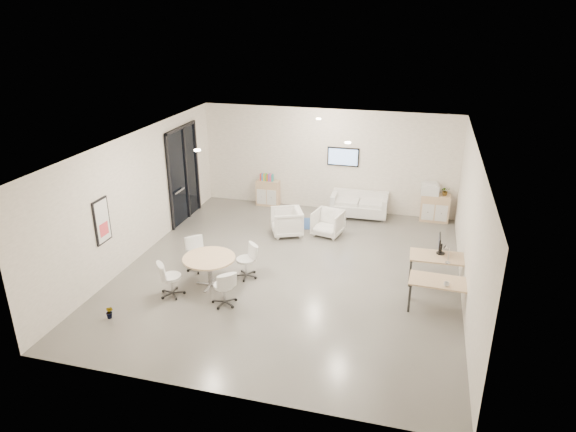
# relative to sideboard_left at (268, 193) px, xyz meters

# --- Properties ---
(room_shell) EXTENTS (9.60, 10.60, 4.80)m
(room_shell) POSITION_rel_sideboard_left_xyz_m (1.89, -4.28, 1.19)
(room_shell) COLOR #5B5953
(room_shell) RESTS_ON ground
(glass_door) EXTENTS (0.09, 1.90, 2.85)m
(glass_door) POSITION_rel_sideboard_left_xyz_m (-2.06, -1.77, 1.09)
(glass_door) COLOR black
(glass_door) RESTS_ON room_shell
(artwork) EXTENTS (0.05, 0.54, 1.04)m
(artwork) POSITION_rel_sideboard_left_xyz_m (-2.08, -5.88, 1.13)
(artwork) COLOR black
(artwork) RESTS_ON room_shell
(wall_tv) EXTENTS (0.98, 0.06, 0.58)m
(wall_tv) POSITION_rel_sideboard_left_xyz_m (2.39, 0.18, 1.34)
(wall_tv) COLOR black
(wall_tv) RESTS_ON room_shell
(ceiling_spots) EXTENTS (3.14, 4.14, 0.03)m
(ceiling_spots) POSITION_rel_sideboard_left_xyz_m (1.69, -3.45, 2.77)
(ceiling_spots) COLOR #FFEAC6
(ceiling_spots) RESTS_ON room_shell
(sideboard_left) EXTENTS (0.74, 0.38, 0.83)m
(sideboard_left) POSITION_rel_sideboard_left_xyz_m (0.00, 0.00, 0.00)
(sideboard_left) COLOR tan
(sideboard_left) RESTS_ON room_shell
(sideboard_right) EXTENTS (0.84, 0.41, 0.84)m
(sideboard_right) POSITION_rel_sideboard_left_xyz_m (5.26, -0.01, 0.01)
(sideboard_right) COLOR tan
(sideboard_right) RESTS_ON room_shell
(books) EXTENTS (0.43, 0.14, 0.22)m
(books) POSITION_rel_sideboard_left_xyz_m (-0.04, 0.00, 0.53)
(books) COLOR red
(books) RESTS_ON sideboard_left
(printer) EXTENTS (0.53, 0.45, 0.37)m
(printer) POSITION_rel_sideboard_left_xyz_m (5.06, -0.01, 0.60)
(printer) COLOR white
(printer) RESTS_ON sideboard_right
(loveseat) EXTENTS (1.73, 0.90, 0.64)m
(loveseat) POSITION_rel_sideboard_left_xyz_m (3.01, -0.21, -0.06)
(loveseat) COLOR silver
(loveseat) RESTS_ON room_shell
(blue_rug) EXTENTS (1.49, 1.15, 0.01)m
(blue_rug) POSITION_rel_sideboard_left_xyz_m (1.96, -1.15, -0.41)
(blue_rug) COLOR navy
(blue_rug) RESTS_ON room_shell
(armchair_left) EXTENTS (1.03, 1.06, 0.84)m
(armchair_left) POSITION_rel_sideboard_left_xyz_m (1.22, -2.16, 0.01)
(armchair_left) COLOR silver
(armchair_left) RESTS_ON room_shell
(armchair_right) EXTENTS (0.90, 0.87, 0.79)m
(armchair_right) POSITION_rel_sideboard_left_xyz_m (2.35, -1.87, -0.02)
(armchair_right) COLOR silver
(armchair_right) RESTS_ON room_shell
(desk_rear) EXTENTS (1.39, 0.72, 0.71)m
(desk_rear) POSITION_rel_sideboard_left_xyz_m (5.37, -3.99, 0.23)
(desk_rear) COLOR tan
(desk_rear) RESTS_ON room_shell
(desk_front) EXTENTS (1.33, 0.71, 0.68)m
(desk_front) POSITION_rel_sideboard_left_xyz_m (5.38, -5.11, 0.20)
(desk_front) COLOR tan
(desk_front) RESTS_ON room_shell
(monitor) EXTENTS (0.20, 0.50, 0.44)m
(monitor) POSITION_rel_sideboard_left_xyz_m (5.33, -3.84, 0.54)
(monitor) COLOR black
(monitor) RESTS_ON desk_rear
(round_table) EXTENTS (1.20, 1.20, 0.73)m
(round_table) POSITION_rel_sideboard_left_xyz_m (0.27, -5.44, 0.24)
(round_table) COLOR tan
(round_table) RESTS_ON room_shell
(meeting_chairs) EXTENTS (2.14, 2.14, 0.82)m
(meeting_chairs) POSITION_rel_sideboard_left_xyz_m (0.27, -5.44, -0.00)
(meeting_chairs) COLOR white
(meeting_chairs) RESTS_ON room_shell
(plant_cabinet) EXTENTS (0.32, 0.33, 0.22)m
(plant_cabinet) POSITION_rel_sideboard_left_xyz_m (5.51, -0.01, 0.54)
(plant_cabinet) COLOR #3F7F3F
(plant_cabinet) RESTS_ON sideboard_right
(plant_floor) EXTENTS (0.18, 0.30, 0.13)m
(plant_floor) POSITION_rel_sideboard_left_xyz_m (-1.21, -7.26, -0.35)
(plant_floor) COLOR #3F7F3F
(plant_floor) RESTS_ON room_shell
(cup) EXTENTS (0.13, 0.11, 0.11)m
(cup) POSITION_rel_sideboard_left_xyz_m (5.48, -5.31, 0.33)
(cup) COLOR white
(cup) RESTS_ON desk_front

